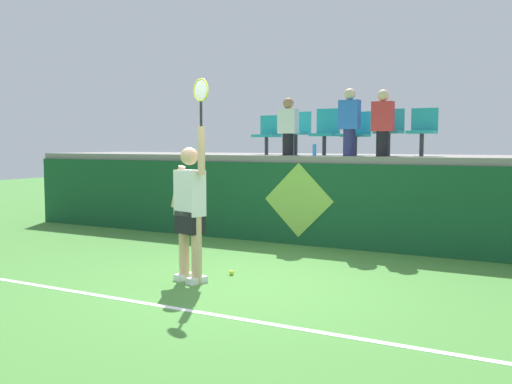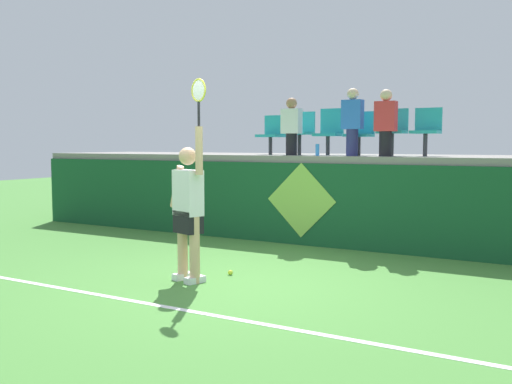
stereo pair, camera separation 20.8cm
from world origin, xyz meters
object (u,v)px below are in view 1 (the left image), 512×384
Objects in this scene: spectator_0 at (349,121)px; spectator_2 at (383,122)px; water_bottle at (314,150)px; stadium_chair_0 at (268,133)px; stadium_chair_1 at (297,130)px; stadium_chair_3 at (357,131)px; stadium_chair_5 at (423,129)px; stadium_chair_4 at (390,129)px; spectator_1 at (288,126)px; tennis_ball at (231,273)px; stadium_chair_2 at (326,130)px; tennis_player at (190,207)px.

spectator_0 is 1.04× the size of spectator_2.
water_bottle is at bearing -172.85° from spectator_2.
stadium_chair_1 is at bearing 0.01° from stadium_chair_0.
stadium_chair_3 is 1.14m from stadium_chair_5.
stadium_chair_4 is 0.79× the size of spectator_1.
stadium_chair_2 is (0.01, 3.35, 1.94)m from tennis_ball.
stadium_chair_4 reaches higher than stadium_chair_3.
stadium_chair_2 is at bearing 89.75° from tennis_ball.
stadium_chair_3 is 0.58m from stadium_chair_4.
water_bottle is 0.77m from spectator_0.
tennis_player reaches higher than stadium_chair_0.
spectator_1 is (-0.58, 0.18, 0.43)m from water_bottle.
spectator_0 is at bearing 0.34° from spectator_1.
spectator_1 is at bearing -160.22° from stadium_chair_3.
stadium_chair_1 is 0.73× the size of spectator_2.
spectator_2 reaches higher than stadium_chair_4.
stadium_chair_3 is at bearing -0.59° from stadium_chair_2.
spectator_1 is at bearing 94.54° from tennis_player.
stadium_chair_1 is 1.78m from spectator_2.
tennis_player is at bearing -117.25° from stadium_chair_5.
water_bottle reaches higher than tennis_ball.
tennis_ball is 0.08× the size of stadium_chair_2.
spectator_2 is at bearing -14.39° from stadium_chair_1.
spectator_0 is 0.59m from spectator_2.
spectator_0 is at bearing -90.00° from stadium_chair_3.
stadium_chair_5 is at bearing -0.12° from stadium_chair_3.
spectator_1 is (-0.55, 2.93, 2.01)m from tennis_ball.
stadium_chair_1 is at bearing 165.61° from spectator_2.
stadium_chair_3 reaches higher than water_bottle.
stadium_chair_2 is 0.70m from spectator_1.
water_bottle is at bearing 89.27° from tennis_ball.
spectator_2 reaches higher than stadium_chair_5.
tennis_ball is 0.33× the size of water_bottle.
tennis_player is 2.30× the size of spectator_2.
spectator_2 is (0.00, -0.44, 0.11)m from stadium_chair_4.
spectator_1 is (0.60, -0.41, 0.11)m from stadium_chair_0.
tennis_player reaches higher than stadium_chair_4.
tennis_ball is 0.06× the size of spectator_2.
stadium_chair_2 is at bearing 0.45° from stadium_chair_0.
stadium_chair_0 is 2.32m from stadium_chair_4.
water_bottle is 1.33m from stadium_chair_4.
stadium_chair_1 is at bearing 160.66° from spectator_0.
stadium_chair_1 is 0.95× the size of stadium_chair_2.
tennis_player is at bearing -85.94° from stadium_chair_1.
spectator_1 is (-1.14, -0.01, -0.07)m from spectator_0.
stadium_chair_1 reaches higher than water_bottle.
stadium_chair_3 is 0.68× the size of spectator_0.
stadium_chair_0 is at bearing 102.77° from tennis_player.
tennis_player is 4.10m from stadium_chair_3.
stadium_chair_1 is 2.28m from stadium_chair_5.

